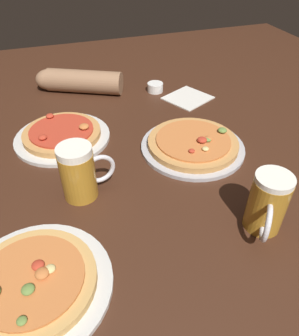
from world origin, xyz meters
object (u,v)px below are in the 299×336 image
object	(u,v)px
pizza_plate_side	(62,135)
napkin_folded	(188,97)
pizza_plate_near	(33,284)
beer_mug_dark	(79,172)
ramekin_butter	(155,87)
pizza_plate_far	(193,144)
diner_arm	(76,81)
beer_mug_amber	(267,204)

from	to	relation	value
pizza_plate_side	napkin_folded	world-z (taller)	pizza_plate_side
pizza_plate_near	beer_mug_dark	size ratio (longest dim) A/B	2.08
napkin_folded	pizza_plate_near	bearing A→B (deg)	-133.27
pizza_plate_near	ramekin_butter	distance (m)	0.90
pizza_plate_far	beer_mug_dark	bearing A→B (deg)	-164.98
pizza_plate_side	diner_arm	world-z (taller)	diner_arm
pizza_plate_far	ramekin_butter	distance (m)	0.42
pizza_plate_far	pizza_plate_side	distance (m)	0.41
ramekin_butter	beer_mug_dark	bearing A→B (deg)	-126.40
pizza_plate_far	pizza_plate_side	bearing A→B (deg)	154.03
beer_mug_dark	beer_mug_amber	bearing A→B (deg)	-32.66
pizza_plate_side	pizza_plate_near	bearing A→B (deg)	-102.54
beer_mug_amber	diner_arm	size ratio (longest dim) A/B	0.44
ramekin_butter	napkin_folded	distance (m)	0.14
pizza_plate_side	beer_mug_amber	world-z (taller)	beer_mug_amber
ramekin_butter	pizza_plate_far	bearing A→B (deg)	-93.21
beer_mug_amber	beer_mug_dark	bearing A→B (deg)	147.34
pizza_plate_side	pizza_plate_far	bearing A→B (deg)	-25.97
beer_mug_dark	beer_mug_amber	world-z (taller)	same
ramekin_butter	diner_arm	world-z (taller)	diner_arm
pizza_plate_side	beer_mug_dark	world-z (taller)	beer_mug_dark
napkin_folded	pizza_plate_side	bearing A→B (deg)	-164.82
pizza_plate_near	pizza_plate_far	world-z (taller)	same
pizza_plate_far	pizza_plate_side	size ratio (longest dim) A/B	1.05
pizza_plate_far	beer_mug_amber	bearing A→B (deg)	-86.41
pizza_plate_near	pizza_plate_side	distance (m)	0.52
napkin_folded	beer_mug_dark	bearing A→B (deg)	-139.23
beer_mug_amber	diner_arm	distance (m)	0.90
pizza_plate_near	beer_mug_amber	xyz separation A→B (m)	(0.51, -0.00, 0.06)
pizza_plate_far	napkin_folded	size ratio (longest dim) A/B	2.01
pizza_plate_far	napkin_folded	distance (m)	0.34
pizza_plate_side	ramekin_butter	bearing A→B (deg)	30.64
ramekin_butter	diner_arm	size ratio (longest dim) A/B	0.19
beer_mug_amber	ramekin_butter	xyz separation A→B (m)	(0.00, 0.75, -0.05)
beer_mug_dark	diner_arm	size ratio (longest dim) A/B	0.44
pizza_plate_near	diner_arm	bearing A→B (deg)	75.88
pizza_plate_near	pizza_plate_side	size ratio (longest dim) A/B	1.02
pizza_plate_near	napkin_folded	xyz separation A→B (m)	(0.61, 0.65, -0.01)
pizza_plate_far	beer_mug_amber	distance (m)	0.34
pizza_plate_near	napkin_folded	bearing A→B (deg)	46.73
pizza_plate_far	beer_mug_dark	size ratio (longest dim) A/B	2.15
beer_mug_dark	ramekin_butter	world-z (taller)	beer_mug_dark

